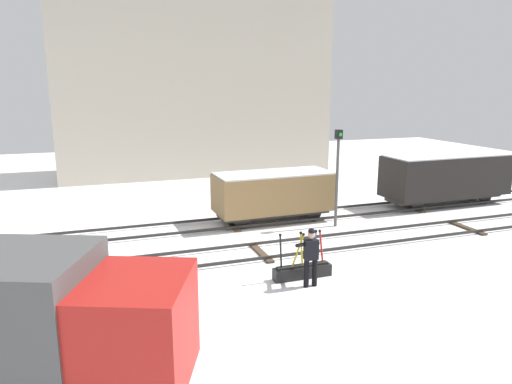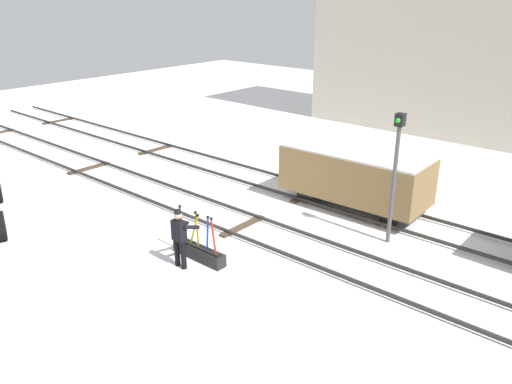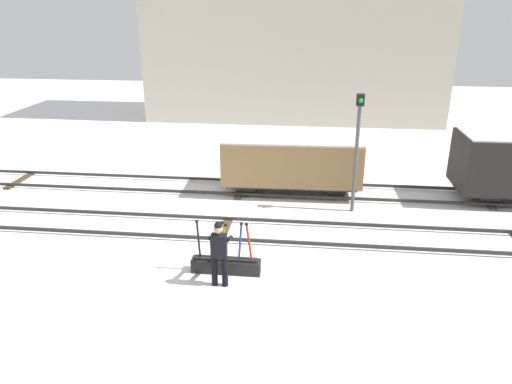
% 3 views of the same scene
% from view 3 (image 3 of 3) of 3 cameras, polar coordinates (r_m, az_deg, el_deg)
% --- Properties ---
extents(ground_plane, '(60.00, 60.00, 0.00)m').
position_cam_3_polar(ground_plane, '(14.94, -3.74, -4.71)').
color(ground_plane, white).
extents(track_main_line, '(44.00, 1.94, 0.18)m').
position_cam_3_polar(track_main_line, '(14.89, -3.75, -4.33)').
color(track_main_line, '#2D2B28').
rests_on(track_main_line, ground_plane).
extents(track_siding_near, '(44.00, 1.94, 0.18)m').
position_cam_3_polar(track_siding_near, '(18.17, -1.78, 0.55)').
color(track_siding_near, '#2D2B28').
rests_on(track_siding_near, ground_plane).
extents(switch_lever_frame, '(1.80, 0.37, 1.45)m').
position_cam_3_polar(switch_lever_frame, '(12.71, -3.54, -8.39)').
color(switch_lever_frame, black).
rests_on(switch_lever_frame, ground_plane).
extents(rail_worker, '(0.53, 0.65, 1.73)m').
position_cam_3_polar(rail_worker, '(11.84, -4.35, -6.80)').
color(rail_worker, black).
rests_on(rail_worker, ground_plane).
extents(signal_post, '(0.24, 0.32, 3.94)m').
position_cam_3_polar(signal_post, '(15.92, 11.82, 5.78)').
color(signal_post, '#4C4C4C').
rests_on(signal_post, ground_plane).
extents(apartment_building, '(17.51, 5.97, 11.83)m').
position_cam_3_polar(apartment_building, '(30.20, 4.76, 20.03)').
color(apartment_building, beige).
rests_on(apartment_building, ground_plane).
extents(freight_car_near_switch, '(4.99, 2.16, 2.10)m').
position_cam_3_polar(freight_car_near_switch, '(17.64, 4.24, 3.71)').
color(freight_car_near_switch, '#2D2B28').
rests_on(freight_car_near_switch, ground_plane).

